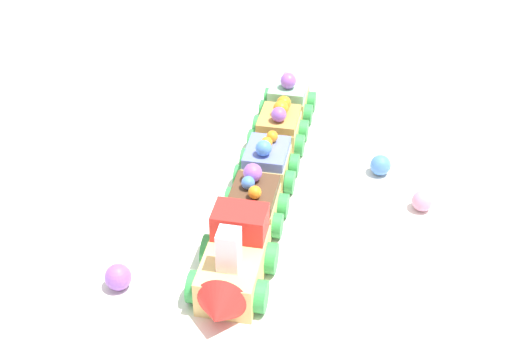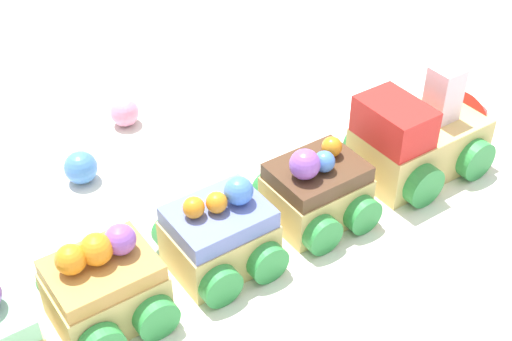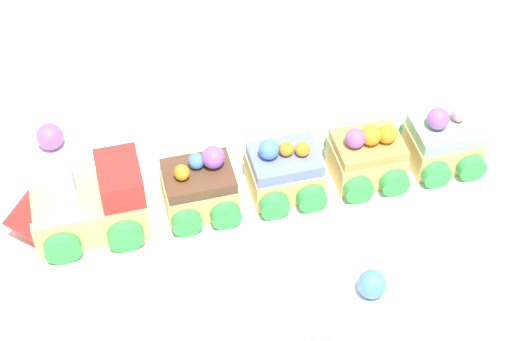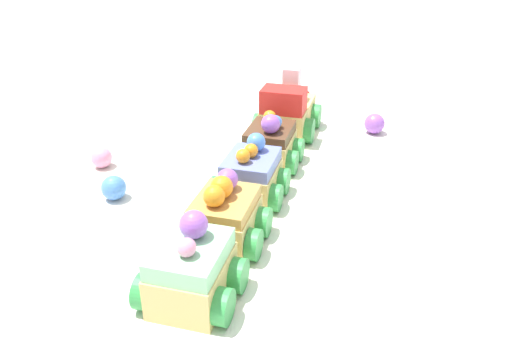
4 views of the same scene
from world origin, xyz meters
The scene contains 8 objects.
ground_plane centered at (0.00, 0.00, 0.00)m, with size 10.00×10.00×0.00m, color #B2B2B7.
display_board centered at (0.00, 0.00, 0.01)m, with size 0.77×0.44×0.01m, color white.
cake_train_locomotive centered at (0.15, -0.06, 0.04)m, with size 0.14×0.10×0.08m.
cake_car_chocolate centered at (0.04, -0.02, 0.04)m, with size 0.08×0.09×0.07m.
cake_car_blueberry centered at (-0.04, 0.00, 0.04)m, with size 0.08×0.09×0.07m.
cake_car_caramel centered at (-0.12, 0.02, 0.04)m, with size 0.08×0.09×0.07m.
gumball_blue centered at (-0.04, 0.14, 0.02)m, with size 0.03×0.03×0.03m, color #4C84E0.
gumball_pink centered at (0.04, 0.17, 0.02)m, with size 0.02×0.02×0.02m, color pink.
Camera 2 is at (-0.29, -0.23, 0.36)m, focal length 50.00 mm.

